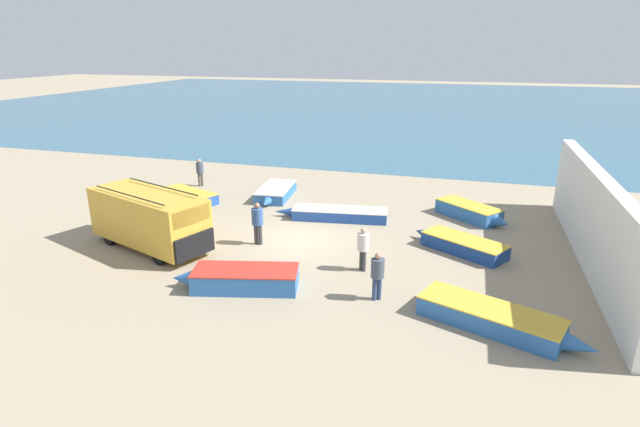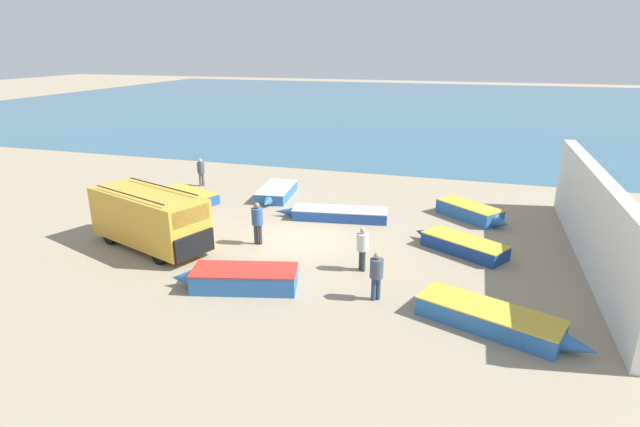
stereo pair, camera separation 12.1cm
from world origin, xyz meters
name	(u,v)px [view 2 (the right image)]	position (x,y,z in m)	size (l,w,h in m)	color
ground_plane	(299,240)	(0.00, 0.00, 0.00)	(200.00, 200.00, 0.00)	gray
sea_water	(425,105)	(0.00, 52.00, 0.00)	(120.00, 80.00, 0.01)	#33607A
harbor_wall	(594,220)	(11.05, 1.00, 1.70)	(0.50, 14.23, 3.39)	silver
parked_van	(150,218)	(-5.41, -2.44, 1.25)	(5.69, 3.61, 2.39)	gold
fishing_rowboat_0	(494,319)	(7.62, -4.86, 0.30)	(4.91, 2.67, 0.60)	#2D66AD
fishing_rowboat_1	(461,245)	(6.50, 0.72, 0.28)	(3.88, 2.78, 0.57)	navy
fishing_rowboat_2	(276,192)	(-3.21, 5.43, 0.28)	(1.91, 4.01, 0.56)	#2D66AD
fishing_rowboat_3	(336,214)	(0.80, 3.01, 0.25)	(5.40, 1.84, 0.51)	#234CA3
fishing_rowboat_4	(240,278)	(-0.46, -4.68, 0.34)	(4.33, 2.18, 0.69)	#2D66AD
fishing_rowboat_5	(188,195)	(-7.41, 3.57, 0.28)	(4.07, 2.43, 0.56)	#234CA3
fishing_rowboat_6	(472,212)	(6.83, 4.83, 0.34)	(3.46, 3.08, 0.68)	#2D66AD
fisherman_0	(257,220)	(-1.45, -0.91, 1.06)	(0.46, 0.46, 1.77)	#38383D
fisherman_1	(376,272)	(4.04, -4.15, 0.97)	(0.43, 0.43, 1.62)	navy
fisherman_2	(201,170)	(-8.17, 6.33, 0.95)	(0.42, 0.42, 1.59)	#5B564C
fisherman_3	(363,245)	(3.15, -2.13, 0.97)	(0.43, 0.43, 1.63)	#38383D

